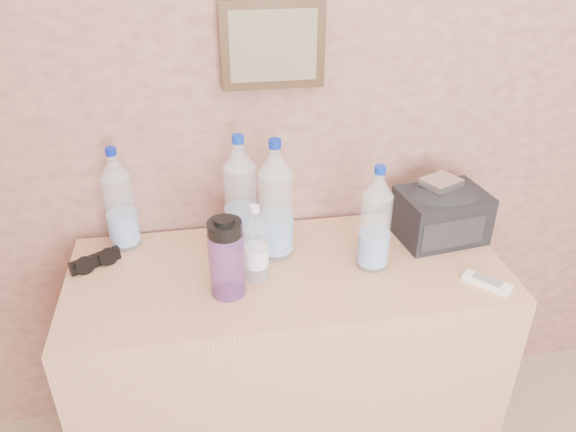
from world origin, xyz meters
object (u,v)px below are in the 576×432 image
Objects in this scene: pet_large_d at (375,224)px; pet_small at (256,247)px; pet_large_c at (276,206)px; dresser at (288,367)px; pet_large_a at (120,204)px; foil_packet at (441,182)px; nalgene_bottle at (227,257)px; ac_remote at (487,283)px; toiletry_bag at (441,212)px; pet_large_b at (241,198)px; sunglasses at (95,261)px.

pet_small is (-0.35, -0.00, -0.04)m from pet_large_d.
pet_large_c is 0.30m from pet_large_d.
pet_large_a reaches higher than dresser.
foil_packet is (0.52, 0.02, 0.02)m from pet_large_c.
nalgene_bottle is at bearing -44.47° from pet_large_a.
pet_large_d is 0.36m from ac_remote.
pet_large_a is 0.48m from pet_large_c.
ac_remote is (0.73, -0.09, -0.11)m from nalgene_bottle.
pet_large_c is 2.81× the size of ac_remote.
pet_large_c is 1.42× the size of toiletry_bag.
nalgene_bottle is at bearing -139.34° from ac_remote.
pet_large_a is at bearing 172.45° from pet_large_b.
ac_remote is 0.28m from toiletry_bag.
nalgene_bottle is (0.30, -0.30, -0.03)m from pet_large_a.
pet_small is 0.99× the size of nalgene_bottle.
pet_large_a reaches higher than pet_small.
pet_large_c is (0.46, -0.12, 0.02)m from pet_large_a.
foil_packet is at bearing 12.16° from dresser.
nalgene_bottle is at bearing -173.13° from toiletry_bag.
toiletry_bag is (0.69, 0.18, -0.03)m from nalgene_bottle.
toiletry_bag is 0.10m from foil_packet.
pet_large_a is 1.11m from ac_remote.
pet_small is 0.62m from toiletry_bag.
pet_large_d is at bearing -152.01° from foil_packet.
sunglasses is (-0.54, 0.02, -0.15)m from pet_large_c.
sunglasses is at bearing 169.55° from dresser.
pet_large_a reaches higher than ac_remote.
toiletry_bag is at bearing 145.09° from ac_remote.
pet_large_b reaches higher than toiletry_bag.
nalgene_bottle is (-0.09, -0.06, 0.01)m from pet_small.
nalgene_bottle is 0.44m from sunglasses.
nalgene_bottle reaches higher than sunglasses.
pet_large_d is at bearing -22.51° from pet_large_c.
ac_remote is 0.51× the size of toiletry_bag.
pet_small reaches higher than ac_remote.
pet_large_a is 0.19m from sunglasses.
pet_large_b is 0.41m from pet_large_d.
pet_large_d reaches higher than foil_packet.
nalgene_bottle is 0.90× the size of toiletry_bag.
pet_large_c is at bearing 173.04° from toiletry_bag.
pet_large_b is at bearing 126.04° from dresser.
sunglasses is at bearing 171.81° from toiletry_bag.
pet_large_c is at bearing 157.49° from pet_large_d.
toiletry_bag is at bearing -6.21° from pet_large_b.
toiletry_bag is (0.99, -0.12, -0.06)m from pet_large_a.
ac_remote is (0.54, -0.18, 0.41)m from dresser.
dresser is 0.60m from pet_large_d.
pet_large_d is at bearing -5.64° from dresser.
pet_large_d is 2.13× the size of sunglasses.
dresser is 12.06× the size of foil_packet.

